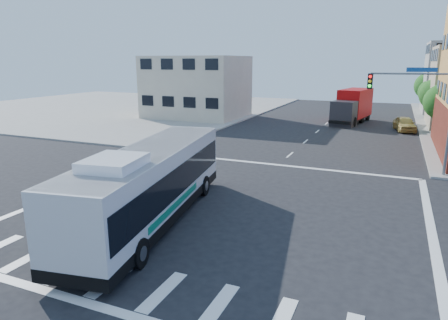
% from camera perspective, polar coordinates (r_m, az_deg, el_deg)
% --- Properties ---
extents(ground, '(120.00, 120.00, 0.00)m').
position_cam_1_polar(ground, '(20.83, 0.58, -6.82)').
color(ground, black).
rests_on(ground, ground).
extents(sidewalk_nw, '(50.00, 50.00, 0.15)m').
position_cam_1_polar(sidewalk_nw, '(68.29, -15.55, 7.33)').
color(sidewalk_nw, gray).
rests_on(sidewalk_nw, ground).
extents(building_west, '(12.06, 10.06, 8.00)m').
position_cam_1_polar(building_west, '(53.95, -3.90, 10.36)').
color(building_west, beige).
rests_on(building_west, ground).
extents(signal_mast_ne, '(7.91, 1.13, 8.07)m').
position_cam_1_polar(signal_mast_ne, '(28.74, 26.58, 7.71)').
color(signal_mast_ne, slate).
rests_on(signal_mast_ne, ground).
extents(street_tree_a, '(3.60, 3.60, 5.53)m').
position_cam_1_polar(street_tree_a, '(46.26, 28.89, 7.55)').
color(street_tree_a, '#341E13').
rests_on(street_tree_a, ground).
extents(street_tree_b, '(3.80, 3.80, 5.79)m').
position_cam_1_polar(street_tree_b, '(54.20, 28.18, 8.51)').
color(street_tree_b, '#341E13').
rests_on(street_tree_b, ground).
extents(street_tree_c, '(3.40, 3.40, 5.29)m').
position_cam_1_polar(street_tree_c, '(62.18, 27.60, 8.80)').
color(street_tree_c, '#341E13').
rests_on(street_tree_c, ground).
extents(street_tree_d, '(4.00, 4.00, 6.03)m').
position_cam_1_polar(street_tree_d, '(70.12, 27.22, 9.60)').
color(street_tree_d, '#341E13').
rests_on(street_tree_d, ground).
extents(transit_bus, '(4.93, 13.36, 3.87)m').
position_cam_1_polar(transit_bus, '(18.82, -10.38, -3.26)').
color(transit_bus, black).
rests_on(transit_bus, ground).
extents(box_truck, '(4.15, 9.25, 4.02)m').
position_cam_1_polar(box_truck, '(51.38, 17.84, 7.24)').
color(box_truck, '#252529').
rests_on(box_truck, ground).
extents(parked_car, '(2.70, 4.82, 1.55)m').
position_cam_1_polar(parked_car, '(47.44, 24.41, 4.72)').
color(parked_car, tan).
rests_on(parked_car, ground).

